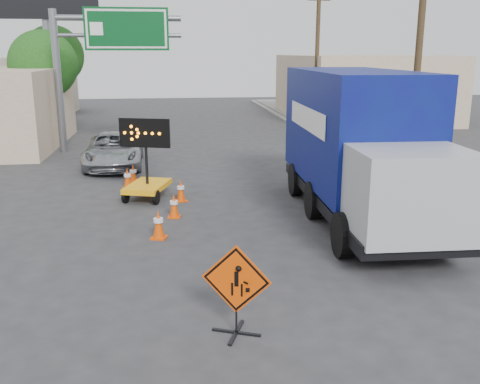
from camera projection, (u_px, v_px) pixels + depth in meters
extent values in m
plane|color=#2D2D30|center=(237.00, 310.00, 10.29)|extent=(100.00, 100.00, 0.00)
cube|color=gray|center=(347.00, 155.00, 25.56)|extent=(0.40, 60.00, 0.12)
cube|color=gray|center=(393.00, 153.00, 25.85)|extent=(4.00, 60.00, 0.15)
cube|color=#CDB494|center=(359.00, 87.00, 40.11)|extent=(10.00, 14.00, 4.60)
cylinder|color=slate|center=(58.00, 82.00, 25.89)|extent=(0.36, 0.36, 6.80)
cylinder|color=slate|center=(118.00, 18.00, 25.50)|extent=(6.00, 0.28, 0.28)
cylinder|color=slate|center=(119.00, 35.00, 25.71)|extent=(6.00, 0.20, 0.20)
cube|color=#054319|center=(127.00, 29.00, 25.56)|extent=(4.00, 0.10, 2.00)
cube|color=silver|center=(126.00, 29.00, 25.50)|extent=(3.80, 0.01, 1.80)
cylinder|color=slate|center=(49.00, 58.00, 33.04)|extent=(0.44, 0.44, 9.00)
cylinder|color=#41321B|center=(418.00, 61.00, 19.74)|extent=(0.26, 0.26, 9.00)
cylinder|color=#41321B|center=(317.00, 58.00, 33.17)|extent=(0.26, 0.26, 9.00)
cube|color=#41321B|center=(319.00, 0.00, 32.31)|extent=(1.40, 0.10, 0.10)
cylinder|color=#41321B|center=(47.00, 111.00, 29.99)|extent=(0.28, 0.28, 3.25)
sphere|color=#1B4714|center=(43.00, 64.00, 29.34)|extent=(3.71, 3.71, 3.71)
cylinder|color=#41321B|center=(57.00, 97.00, 37.50)|extent=(0.28, 0.28, 3.58)
sphere|color=#1B4714|center=(54.00, 55.00, 36.78)|extent=(4.10, 4.10, 4.10)
cube|color=black|center=(236.00, 332.00, 9.43)|extent=(0.84, 0.39, 0.04)
cube|color=black|center=(236.00, 332.00, 9.43)|extent=(0.39, 0.84, 0.04)
cylinder|color=black|center=(236.00, 316.00, 9.35)|extent=(0.04, 0.04, 0.69)
cube|color=#E24504|center=(236.00, 279.00, 9.18)|extent=(1.17, 0.49, 1.25)
cube|color=black|center=(236.00, 279.00, 9.18)|extent=(1.08, 0.44, 1.17)
cube|color=#FCA80E|center=(148.00, 186.00, 18.06)|extent=(1.67, 2.17, 0.17)
cylinder|color=black|center=(146.00, 154.00, 17.79)|extent=(0.10, 0.10, 2.10)
cube|color=black|center=(145.00, 133.00, 17.60)|extent=(1.67, 0.61, 0.96)
imported|color=#A5A7AC|center=(114.00, 150.00, 23.16)|extent=(2.51, 5.23, 1.44)
cube|color=black|center=(358.00, 197.00, 15.74)|extent=(2.98, 9.03, 0.34)
cube|color=#071857|center=(352.00, 127.00, 16.10)|extent=(3.03, 7.02, 3.36)
cube|color=#9EA0A5|center=(415.00, 193.00, 12.04)|extent=(2.64, 2.10, 2.01)
cube|color=#E24504|center=(159.00, 238.00, 14.28)|extent=(0.50, 0.50, 0.03)
cone|color=#E24504|center=(158.00, 223.00, 14.18)|extent=(0.31, 0.31, 0.76)
cylinder|color=silver|center=(158.00, 220.00, 14.16)|extent=(0.26, 0.26, 0.11)
cube|color=#E24504|center=(174.00, 217.00, 16.09)|extent=(0.42, 0.42, 0.03)
cone|color=#E24504|center=(174.00, 205.00, 16.00)|extent=(0.29, 0.29, 0.70)
cylinder|color=silver|center=(174.00, 202.00, 15.97)|extent=(0.24, 0.24, 0.10)
cube|color=#E24504|center=(181.00, 201.00, 17.83)|extent=(0.50, 0.50, 0.03)
cone|color=#E24504|center=(181.00, 190.00, 17.74)|extent=(0.29, 0.29, 0.71)
cylinder|color=silver|center=(181.00, 187.00, 17.72)|extent=(0.24, 0.24, 0.10)
cube|color=#E24504|center=(128.00, 188.00, 19.49)|extent=(0.45, 0.45, 0.03)
cone|color=#E24504|center=(128.00, 178.00, 19.39)|extent=(0.31, 0.31, 0.74)
cylinder|color=silver|center=(127.00, 175.00, 19.37)|extent=(0.25, 0.25, 0.11)
cube|color=#E24504|center=(134.00, 183.00, 20.17)|extent=(0.42, 0.42, 0.03)
cone|color=#E24504|center=(133.00, 174.00, 20.07)|extent=(0.30, 0.30, 0.74)
cylinder|color=silver|center=(133.00, 171.00, 20.05)|extent=(0.25, 0.25, 0.11)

